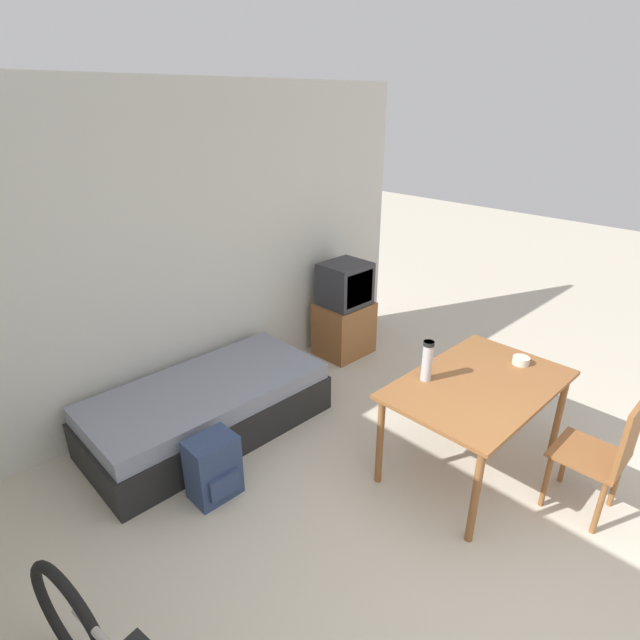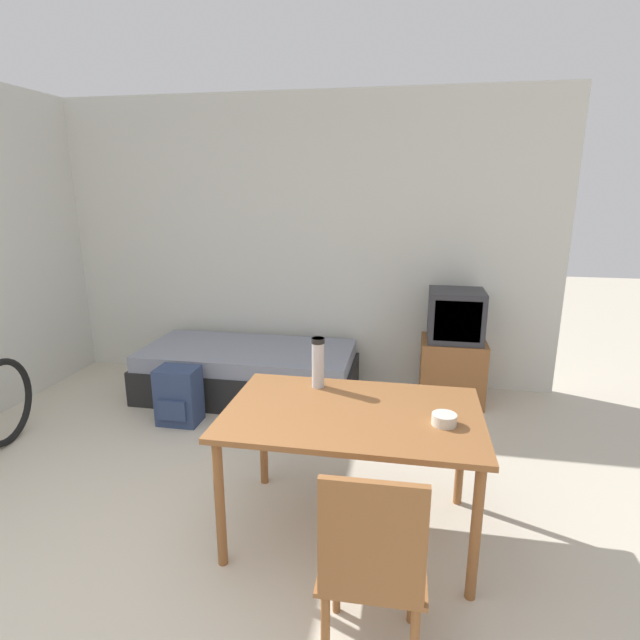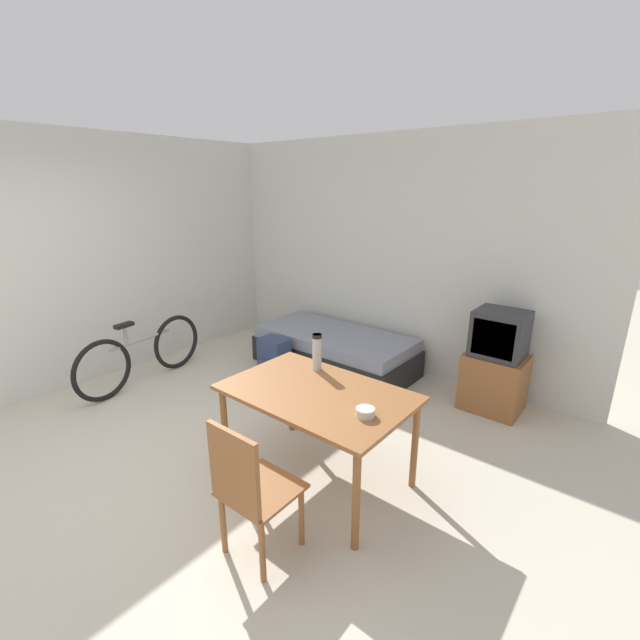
# 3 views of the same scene
# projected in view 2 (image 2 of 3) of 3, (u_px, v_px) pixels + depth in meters

# --- Properties ---
(wall_back) EXTENTS (5.23, 0.06, 2.70)m
(wall_back) POSITION_uv_depth(u_px,v_px,m) (279.00, 242.00, 4.80)
(wall_back) COLOR silver
(wall_back) RESTS_ON ground_plane
(daybed) EXTENTS (1.94, 0.91, 0.45)m
(daybed) POSITION_uv_depth(u_px,v_px,m) (249.00, 372.00, 4.58)
(daybed) COLOR black
(daybed) RESTS_ON ground_plane
(tv) EXTENTS (0.55, 0.45, 1.01)m
(tv) POSITION_uv_depth(u_px,v_px,m) (453.00, 350.00, 4.39)
(tv) COLOR brown
(tv) RESTS_ON ground_plane
(dining_table) EXTENTS (1.34, 0.86, 0.73)m
(dining_table) POSITION_uv_depth(u_px,v_px,m) (352.00, 424.00, 2.63)
(dining_table) COLOR brown
(dining_table) RESTS_ON ground_plane
(wooden_chair) EXTENTS (0.42, 0.42, 0.91)m
(wooden_chair) POSITION_uv_depth(u_px,v_px,m) (372.00, 562.00, 1.86)
(wooden_chair) COLOR brown
(wooden_chair) RESTS_ON ground_plane
(thermos_flask) EXTENTS (0.08, 0.08, 0.30)m
(thermos_flask) POSITION_uv_depth(u_px,v_px,m) (318.00, 360.00, 2.89)
(thermos_flask) COLOR #B7B7BC
(thermos_flask) RESTS_ON dining_table
(mate_bowl) EXTENTS (0.12, 0.12, 0.06)m
(mate_bowl) POSITION_uv_depth(u_px,v_px,m) (444.00, 419.00, 2.45)
(mate_bowl) COLOR beige
(mate_bowl) RESTS_ON dining_table
(backpack) EXTENTS (0.33, 0.27, 0.47)m
(backpack) POSITION_uv_depth(u_px,v_px,m) (179.00, 396.00, 4.03)
(backpack) COLOR navy
(backpack) RESTS_ON ground_plane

